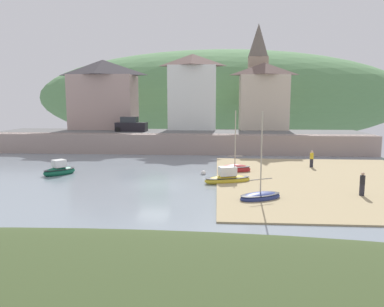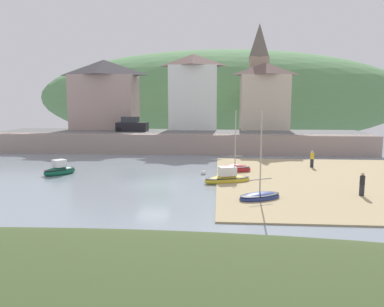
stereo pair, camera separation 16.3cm
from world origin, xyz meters
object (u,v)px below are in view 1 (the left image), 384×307
Objects in this scene: person_near_water at (362,183)px; waterfront_building_centre at (193,91)px; person_on_slipway at (312,158)px; mooring_buoy at (203,173)px; waterfront_building_left at (104,94)px; waterfront_building_right at (264,96)px; fishing_boat_green at (59,170)px; sailboat_nearest_shore at (235,169)px; church_with_spire at (258,75)px; motorboat_with_cabin at (227,178)px; sailboat_far_left at (260,196)px; parked_car_near_slipway at (131,125)px.

waterfront_building_centre is at bearing 115.58° from person_near_water.
mooring_buoy is at bearing -159.84° from person_on_slipway.
waterfront_building_left is 1.06× the size of waterfront_building_right.
person_on_slipway is (23.09, 4.62, 0.62)m from fishing_boat_green.
sailboat_nearest_shore reaches higher than mooring_buoy.
waterfront_building_centre is 21.84m from sailboat_nearest_shore.
fishing_boat_green is (-10.40, -21.87, -7.39)m from waterfront_building_centre.
mooring_buoy is at bearing -83.60° from waterfront_building_centre.
church_with_spire is 4.92× the size of fishing_boat_green.
fishing_boat_green reaches higher than motorboat_with_cabin.
waterfront_building_right is at bearing -82.90° from church_with_spire.
fishing_boat_green is 24.61m from person_near_water.
sailboat_far_left is 7.15m from person_near_water.
motorboat_with_cabin is 2.47× the size of person_near_water.
church_with_spire is 2.57× the size of sailboat_far_left.
person_on_slipway reaches higher than mooring_buoy.
church_with_spire reaches higher than waterfront_building_centre.
waterfront_building_right is 30.34m from sailboat_far_left.
waterfront_building_centre is 0.69× the size of church_with_spire.
waterfront_building_right is 0.61× the size of church_with_spire.
waterfront_building_right is (22.91, 0.00, -0.27)m from waterfront_building_left.
person_on_slipway is (2.66, -17.25, -6.15)m from waterfront_building_right.
fishing_boat_green is 1.93× the size of person_on_slipway.
sailboat_far_left is 18.41m from fishing_boat_green.
person_near_water is (0.72, -10.78, 0.00)m from person_on_slipway.
waterfront_building_left is 27.77m from sailboat_nearest_shore.
mooring_buoy is at bearing 147.71° from person_near_water.
waterfront_building_left is 31.51m from person_on_slipway.
waterfront_building_right reaches higher than sailboat_nearest_shore.
waterfront_building_right is at bearing -3.36° from fishing_boat_green.
church_with_spire is at bearing 73.15° from sailboat_nearest_shore.
fishing_boat_green is (-19.93, -25.87, -9.95)m from church_with_spire.
sailboat_far_left is (19.31, -29.33, -7.14)m from waterfront_building_left.
church_with_spire is 2.62× the size of sailboat_nearest_shore.
motorboat_with_cabin is 23.44m from parked_car_near_slipway.
sailboat_nearest_shore is 7.98m from person_on_slipway.
parked_car_near_slipway is at bearing -42.26° from waterfront_building_left.
person_near_water reaches higher than fishing_boat_green.
waterfront_building_right is 18.50m from person_on_slipway.
church_with_spire is 34.95m from sailboat_far_left.
person_near_water is 13.10m from mooring_buoy.
waterfront_building_left is at bearing 141.08° from parked_car_near_slipway.
sailboat_nearest_shore is at bearing 135.26° from person_near_water.
church_with_spire is 34.10× the size of mooring_buoy.
sailboat_far_left reaches higher than motorboat_with_cabin.
church_with_spire reaches higher than waterfront_building_left.
motorboat_with_cabin is 10.85m from person_on_slipway.
waterfront_building_centre is 31.80m from person_near_water.
waterfront_building_centre is at bearing 98.09° from sailboat_nearest_shore.
sailboat_far_left reaches higher than sailboat_nearest_shore.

